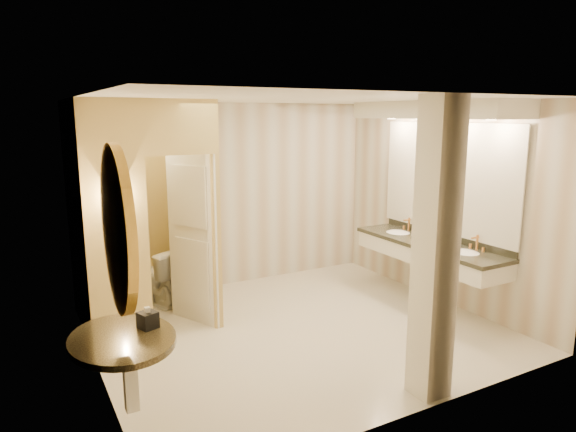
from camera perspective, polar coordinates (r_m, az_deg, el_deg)
name	(u,v)px	position (r m, az deg, el deg)	size (l,w,h in m)	color
floor	(298,330)	(6.29, 1.10, -12.52)	(4.50, 4.50, 0.00)	beige
ceiling	(299,99)	(5.76, 1.20, 12.88)	(4.50, 4.50, 0.00)	white
wall_back	(231,196)	(7.65, -6.38, 2.26)	(4.50, 0.02, 2.70)	beige
wall_front	(421,263)	(4.32, 14.61, -5.05)	(4.50, 0.02, 2.70)	beige
wall_left	(91,243)	(5.16, -21.05, -2.79)	(0.02, 4.00, 2.70)	beige
wall_right	(442,203)	(7.25, 16.73, 1.36)	(0.02, 4.00, 2.70)	beige
toilet_closet	(177,211)	(6.31, -12.21, 0.49)	(1.50, 1.55, 2.70)	#D9C072
wall_sconce	(115,194)	(5.56, -18.65, 2.35)	(0.14, 0.14, 0.42)	#DA9045
vanity	(434,185)	(6.95, 15.88, 3.32)	(0.75, 2.48, 2.09)	silver
console_shelf	(121,277)	(4.04, -18.10, -6.49)	(0.98, 0.98, 1.94)	black
pillar	(435,252)	(4.69, 16.05, -3.83)	(0.30, 0.30, 2.70)	silver
tissue_box	(148,320)	(4.27, -15.31, -11.08)	(0.13, 0.13, 0.13)	black
toilet	(158,276)	(7.19, -14.24, -6.50)	(0.43, 0.76, 0.77)	white
soap_bottle_a	(437,239)	(6.97, 16.21, -2.48)	(0.05, 0.06, 0.12)	beige
soap_bottle_b	(439,241)	(6.88, 16.47, -2.73)	(0.08, 0.08, 0.11)	silver
soap_bottle_c	(414,231)	(7.25, 13.81, -1.59)	(0.07, 0.07, 0.18)	#C6B28C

